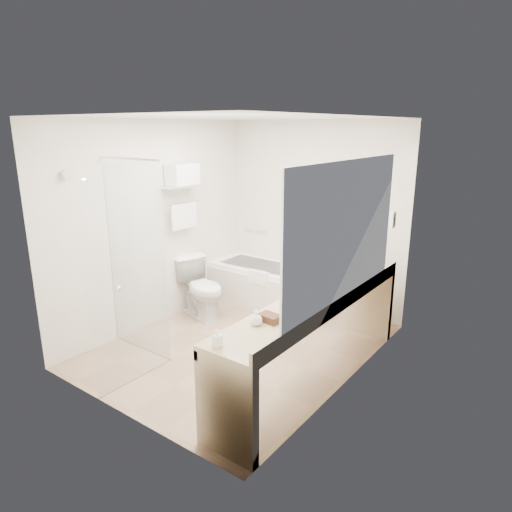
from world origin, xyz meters
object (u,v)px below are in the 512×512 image
Objects in this scene: bathtub at (267,285)px; water_bottle_left at (336,271)px; amenity_basket at (270,318)px; toilet at (202,288)px; vanity_counter at (315,320)px.

bathtub is 1.71m from water_bottle_left.
water_bottle_left is (-0.06, 1.31, 0.06)m from amenity_basket.
toilet reaches higher than bathtub.
toilet is at bearing 164.60° from vanity_counter.
bathtub is 8.29× the size of water_bottle_left.
vanity_counter is 3.48× the size of toilet.
water_bottle_left is at bearing -27.50° from bathtub.
amenity_basket reaches higher than toilet.
toilet is at bearing -176.39° from water_bottle_left.
water_bottle_left reaches higher than amenity_basket.
water_bottle_left reaches higher than vanity_counter.
water_bottle_left is (-0.12, 0.66, 0.30)m from vanity_counter.
bathtub is at bearing 125.51° from amenity_basket.
amenity_basket is (1.46, -2.04, 0.61)m from bathtub.
amenity_basket is (1.91, -1.20, 0.50)m from toilet.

